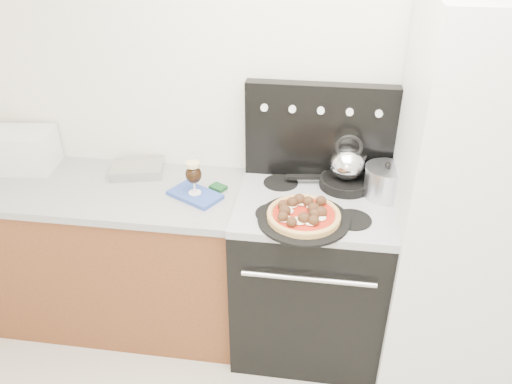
% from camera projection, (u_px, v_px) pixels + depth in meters
% --- Properties ---
extents(room_shell, '(3.52, 3.01, 2.52)m').
position_uv_depth(room_shell, '(282.00, 254.00, 1.53)').
color(room_shell, beige).
rests_on(room_shell, ground).
extents(base_cabinet, '(1.45, 0.60, 0.86)m').
position_uv_depth(base_cabinet, '(115.00, 257.00, 2.85)').
color(base_cabinet, brown).
rests_on(base_cabinet, ground).
extents(countertop, '(1.48, 0.63, 0.04)m').
position_uv_depth(countertop, '(103.00, 189.00, 2.62)').
color(countertop, '#9D9D9F').
rests_on(countertop, base_cabinet).
extents(stove_body, '(0.76, 0.65, 0.88)m').
position_uv_depth(stove_body, '(309.00, 276.00, 2.69)').
color(stove_body, black).
rests_on(stove_body, ground).
extents(cooktop, '(0.76, 0.65, 0.04)m').
position_uv_depth(cooktop, '(314.00, 204.00, 2.45)').
color(cooktop, '#ADADB2').
rests_on(cooktop, stove_body).
extents(backguard, '(0.76, 0.08, 0.50)m').
position_uv_depth(backguard, '(319.00, 131.00, 2.55)').
color(backguard, black).
rests_on(backguard, cooktop).
extents(fridge, '(0.64, 0.68, 1.90)m').
position_uv_depth(fridge, '(465.00, 209.00, 2.32)').
color(fridge, silver).
rests_on(fridge, ground).
extents(toaster_oven, '(0.37, 0.29, 0.21)m').
position_uv_depth(toaster_oven, '(22.00, 150.00, 2.74)').
color(toaster_oven, silver).
rests_on(toaster_oven, countertop).
extents(foil_sheet, '(0.31, 0.26, 0.05)m').
position_uv_depth(foil_sheet, '(137.00, 169.00, 2.71)').
color(foil_sheet, silver).
rests_on(foil_sheet, countertop).
extents(oven_mitt, '(0.30, 0.26, 0.02)m').
position_uv_depth(oven_mitt, '(195.00, 195.00, 2.51)').
color(oven_mitt, '#2F4BA4').
rests_on(oven_mitt, countertop).
extents(beer_glass, '(0.09, 0.09, 0.18)m').
position_uv_depth(beer_glass, '(194.00, 178.00, 2.46)').
color(beer_glass, black).
rests_on(beer_glass, oven_mitt).
extents(pizza_pan, '(0.48, 0.48, 0.01)m').
position_uv_depth(pizza_pan, '(303.00, 219.00, 2.29)').
color(pizza_pan, black).
rests_on(pizza_pan, cooktop).
extents(pizza, '(0.38, 0.38, 0.05)m').
position_uv_depth(pizza, '(304.00, 214.00, 2.27)').
color(pizza, tan).
rests_on(pizza, pizza_pan).
extents(skillet, '(0.30, 0.30, 0.05)m').
position_uv_depth(skillet, '(345.00, 182.00, 2.55)').
color(skillet, black).
rests_on(skillet, cooktop).
extents(tea_kettle, '(0.20, 0.20, 0.20)m').
position_uv_depth(tea_kettle, '(348.00, 161.00, 2.49)').
color(tea_kettle, silver).
rests_on(tea_kettle, skillet).
extents(stock_pot, '(0.26, 0.26, 0.15)m').
position_uv_depth(stock_pot, '(385.00, 183.00, 2.44)').
color(stock_pot, silver).
rests_on(stock_pot, cooktop).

